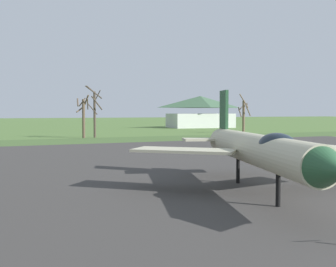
% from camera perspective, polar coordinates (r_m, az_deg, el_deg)
% --- Properties ---
extents(asphalt_apron, '(89.81, 61.87, 0.05)m').
position_cam_1_polar(asphalt_apron, '(26.27, 0.09, -6.27)').
color(asphalt_apron, '#383533').
rests_on(asphalt_apron, ground).
extents(grass_verge_strip, '(149.81, 12.00, 0.06)m').
position_cam_1_polar(grass_verge_strip, '(61.56, -14.63, -1.07)').
color(grass_verge_strip, '#405B2C').
rests_on(grass_verge_strip, ground).
extents(jet_fighter_rear_left, '(12.19, 16.03, 5.66)m').
position_cam_1_polar(jet_fighter_rear_left, '(21.71, 12.03, -2.07)').
color(jet_fighter_rear_left, '#B7B293').
rests_on(jet_fighter_rear_left, ground).
extents(bare_tree_far_left, '(2.11, 2.11, 7.02)m').
position_cam_1_polar(bare_tree_far_left, '(68.90, -11.43, 2.48)').
color(bare_tree_far_left, brown).
rests_on(bare_tree_far_left, ground).
extents(bare_tree_left_of_center, '(2.91, 2.77, 8.54)m').
position_cam_1_polar(bare_tree_left_of_center, '(70.27, -9.93, 3.14)').
color(bare_tree_left_of_center, '#42382D').
rests_on(bare_tree_left_of_center, ground).
extents(bare_tree_center, '(2.75, 2.54, 7.87)m').
position_cam_1_polar(bare_tree_center, '(85.26, 10.25, 2.53)').
color(bare_tree_center, brown).
rests_on(bare_tree_center, ground).
extents(visitor_building, '(18.48, 11.98, 8.58)m').
position_cam_1_polar(visitor_building, '(114.38, 4.40, 2.98)').
color(visitor_building, beige).
rests_on(visitor_building, ground).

